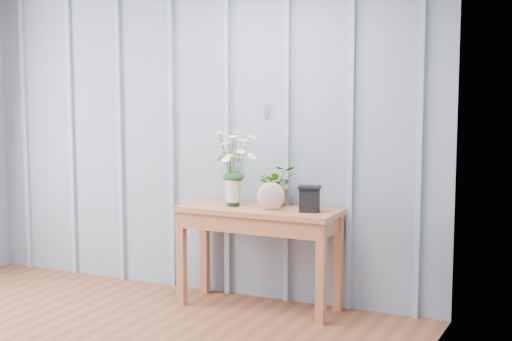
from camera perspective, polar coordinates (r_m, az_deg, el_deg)
The scene contains 6 objects.
room_shell at distance 5.06m, azimuth -11.71°, elevation 9.89°, with size 4.00×4.50×2.50m.
sideboard at distance 5.76m, azimuth 0.21°, elevation -3.84°, with size 1.20×0.45×0.75m.
daisy_vase at distance 5.76m, azimuth -1.68°, elevation 0.88°, with size 0.40×0.30×0.57m.
spider_plant at distance 5.81m, azimuth 1.57°, elevation -1.09°, with size 0.27×0.24×0.30m, color #193D18.
felt_disc_vessel at distance 5.61m, azimuth 1.11°, elevation -1.90°, with size 0.20×0.06×0.20m, color #92485C.
carved_box at distance 5.56m, azimuth 3.91°, elevation -2.05°, with size 0.18×0.15×0.19m.
Camera 1 is at (3.02, -3.14, 1.72)m, focal length 55.00 mm.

